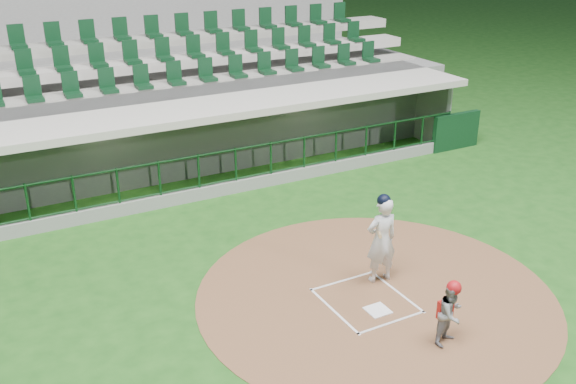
% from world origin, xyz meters
% --- Properties ---
extents(ground, '(120.00, 120.00, 0.00)m').
position_xyz_m(ground, '(0.00, 0.00, 0.00)').
color(ground, '#1A4D16').
rests_on(ground, ground).
extents(dirt_circle, '(7.20, 7.20, 0.01)m').
position_xyz_m(dirt_circle, '(0.30, -0.20, 0.01)').
color(dirt_circle, brown).
rests_on(dirt_circle, ground).
extents(home_plate, '(0.43, 0.43, 0.02)m').
position_xyz_m(home_plate, '(0.00, -0.70, 0.02)').
color(home_plate, white).
rests_on(home_plate, dirt_circle).
extents(batter_box_chalk, '(1.55, 1.80, 0.01)m').
position_xyz_m(batter_box_chalk, '(0.00, -0.30, 0.02)').
color(batter_box_chalk, white).
rests_on(batter_box_chalk, ground).
extents(dugout_structure, '(16.40, 3.70, 3.00)m').
position_xyz_m(dugout_structure, '(0.06, 7.84, 0.96)').
color(dugout_structure, slate).
rests_on(dugout_structure, ground).
extents(seating_deck, '(17.00, 6.72, 5.15)m').
position_xyz_m(seating_deck, '(0.00, 10.91, 1.42)').
color(seating_deck, slate).
rests_on(seating_deck, ground).
extents(batter, '(0.90, 0.89, 1.95)m').
position_xyz_m(batter, '(0.70, 0.24, 0.98)').
color(batter, silver).
rests_on(batter, dirt_circle).
extents(catcher, '(0.67, 0.59, 1.25)m').
position_xyz_m(catcher, '(0.53, -2.09, 0.62)').
color(catcher, gray).
rests_on(catcher, dirt_circle).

